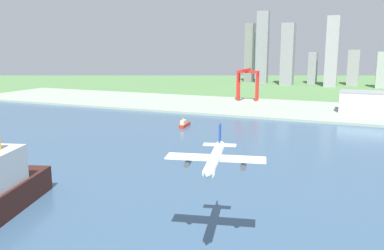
% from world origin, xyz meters
% --- Properties ---
extents(ground_plane, '(2400.00, 2400.00, 0.00)m').
position_xyz_m(ground_plane, '(0.00, 300.00, 0.00)').
color(ground_plane, '#548048').
extents(water_bay, '(840.00, 360.00, 0.15)m').
position_xyz_m(water_bay, '(0.00, 240.00, 0.07)').
color(water_bay, '#385675').
rests_on(water_bay, ground).
extents(industrial_pier, '(840.00, 140.00, 2.50)m').
position_xyz_m(industrial_pier, '(0.00, 490.00, 1.25)').
color(industrial_pier, '#96A692').
rests_on(industrial_pier, ground).
extents(airplane_landing, '(34.77, 38.72, 12.14)m').
position_xyz_m(airplane_landing, '(28.54, 156.36, 33.48)').
color(airplane_landing, white).
extents(tugboat_small, '(6.03, 20.65, 8.89)m').
position_xyz_m(tugboat_small, '(-71.00, 355.60, 2.55)').
color(tugboat_small, '#B22D1E').
rests_on(tugboat_small, water_bay).
extents(port_crane_red, '(26.97, 44.35, 40.46)m').
position_xyz_m(port_crane_red, '(-62.70, 533.34, 31.96)').
color(port_crane_red, red).
rests_on(port_crane_red, industrial_pier).
extents(warehouse_main, '(48.83, 32.20, 21.75)m').
position_xyz_m(warehouse_main, '(74.57, 490.94, 13.40)').
color(warehouse_main, silver).
rests_on(warehouse_main, industrial_pier).
extents(distant_skyline, '(347.87, 77.40, 136.18)m').
position_xyz_m(distant_skyline, '(16.95, 815.10, 51.50)').
color(distant_skyline, slate).
rests_on(distant_skyline, ground).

